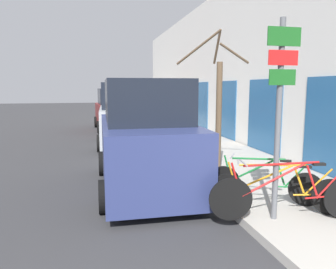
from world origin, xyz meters
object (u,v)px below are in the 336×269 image
object	(u,v)px
bicycle_2	(263,182)
pedestrian_near	(184,113)
bicycle_1	(278,191)
signpost	(279,108)
street_tree	(218,108)
bicycle_0	(288,195)
parked_car_2	(115,111)
parked_car_1	(122,117)
parked_car_0	(145,141)

from	to	relation	value
bicycle_2	pedestrian_near	size ratio (longest dim) A/B	1.11
bicycle_1	bicycle_2	distance (m)	0.52
signpost	pedestrian_near	distance (m)	10.68
bicycle_1	street_tree	bearing A→B (deg)	25.69
bicycle_1	pedestrian_near	bearing A→B (deg)	16.88
bicycle_1	pedestrian_near	distance (m)	10.36
street_tree	bicycle_0	bearing A→B (deg)	-88.86
bicycle_2	parked_car_2	world-z (taller)	parked_car_2
bicycle_0	bicycle_2	xyz separation A→B (m)	(0.05, 0.88, -0.05)
bicycle_1	parked_car_2	world-z (taller)	parked_car_2
signpost	parked_car_1	xyz separation A→B (m)	(-1.71, 8.46, -0.87)
bicycle_1	street_tree	distance (m)	2.92
signpost	bicycle_2	world-z (taller)	signpost
bicycle_1	parked_car_1	distance (m)	8.42
signpost	parked_car_2	distance (m)	13.58
bicycle_1	parked_car_1	bearing A→B (deg)	37.03
street_tree	bicycle_1	bearing A→B (deg)	-88.07
bicycle_2	bicycle_1	bearing A→B (deg)	-149.35
parked_car_0	parked_car_1	distance (m)	5.89
parked_car_1	parked_car_2	size ratio (longest dim) A/B	1.04
bicycle_1	parked_car_2	size ratio (longest dim) A/B	0.51
bicycle_1	signpost	bearing A→B (deg)	165.35
parked_car_0	signpost	bearing A→B (deg)	-54.77
bicycle_2	parked_car_1	xyz separation A→B (m)	(-1.95, 7.66, 0.59)
pedestrian_near	parked_car_1	bearing A→B (deg)	-131.79
signpost	bicycle_2	size ratio (longest dim) A/B	1.79
signpost	parked_car_0	xyz separation A→B (m)	(-1.72, 2.57, -0.87)
bicycle_0	parked_car_2	world-z (taller)	parked_car_2
bicycle_1	pedestrian_near	xyz separation A→B (m)	(1.24, 10.27, 0.55)
bicycle_1	parked_car_1	xyz separation A→B (m)	(-1.93, 8.18, 0.58)
bicycle_2	street_tree	size ratio (longest dim) A/B	0.51
parked_car_1	parked_car_2	world-z (taller)	parked_car_1
street_tree	parked_car_2	bearing A→B (deg)	99.64
signpost	pedestrian_near	xyz separation A→B (m)	(1.46, 10.54, -0.90)
bicycle_0	parked_car_1	world-z (taller)	parked_car_1
bicycle_1	parked_car_1	world-z (taller)	parked_car_1
bicycle_0	bicycle_1	xyz separation A→B (m)	(0.03, 0.35, -0.04)
bicycle_2	pedestrian_near	world-z (taller)	pedestrian_near
bicycle_2	pedestrian_near	distance (m)	9.83
parked_car_2	pedestrian_near	xyz separation A→B (m)	(3.12, -2.90, 0.06)
signpost	parked_car_2	xyz separation A→B (m)	(-1.66, 13.44, -0.96)
bicycle_2	parked_car_1	bearing A→B (deg)	47.32
bicycle_1	bicycle_2	bearing A→B (deg)	21.39
parked_car_0	street_tree	size ratio (longest dim) A/B	1.25
parked_car_1	pedestrian_near	distance (m)	3.79
parked_car_0	parked_car_1	size ratio (longest dim) A/B	1.00
parked_car_0	parked_car_1	bearing A→B (deg)	91.23
signpost	street_tree	size ratio (longest dim) A/B	0.91
bicycle_1	parked_car_0	xyz separation A→B (m)	(-1.94, 2.29, 0.59)
parked_car_0	pedestrian_near	size ratio (longest dim) A/B	2.74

